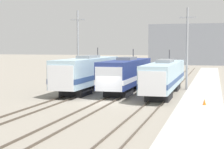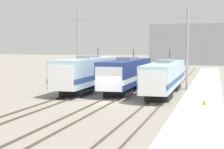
# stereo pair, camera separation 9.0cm
# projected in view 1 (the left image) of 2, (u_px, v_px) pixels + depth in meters

# --- Properties ---
(ground_plane) EXTENTS (400.00, 400.00, 0.00)m
(ground_plane) POSITION_uv_depth(u_px,v_px,m) (105.00, 103.00, 36.18)
(ground_plane) COLOR gray
(rail_pair_far_left) EXTENTS (1.51, 120.00, 0.15)m
(rail_pair_far_left) POSITION_uv_depth(u_px,v_px,m) (59.00, 100.00, 37.43)
(rail_pair_far_left) COLOR #4C4238
(rail_pair_far_left) RESTS_ON ground_plane
(rail_pair_center) EXTENTS (1.51, 120.00, 0.15)m
(rail_pair_center) POSITION_uv_depth(u_px,v_px,m) (105.00, 102.00, 36.18)
(rail_pair_center) COLOR #4C4238
(rail_pair_center) RESTS_ON ground_plane
(rail_pair_far_right) EXTENTS (1.51, 120.00, 0.15)m
(rail_pair_far_right) POSITION_uv_depth(u_px,v_px,m) (154.00, 104.00, 34.92)
(rail_pair_far_right) COLOR #4C4238
(rail_pair_far_right) RESTS_ON ground_plane
(locomotive_far_left) EXTENTS (3.09, 17.42, 5.31)m
(locomotive_far_left) POSITION_uv_depth(u_px,v_px,m) (87.00, 73.00, 45.41)
(locomotive_far_left) COLOR #232326
(locomotive_far_left) RESTS_ON ground_plane
(locomotive_center) EXTENTS (3.08, 16.33, 5.14)m
(locomotive_center) POSITION_uv_depth(u_px,v_px,m) (126.00, 74.00, 44.59)
(locomotive_center) COLOR black
(locomotive_center) RESTS_ON ground_plane
(locomotive_far_right) EXTENTS (2.85, 18.54, 5.05)m
(locomotive_far_right) POSITION_uv_depth(u_px,v_px,m) (164.00, 77.00, 42.11)
(locomotive_far_right) COLOR #232326
(locomotive_far_right) RESTS_ON ground_plane
(catenary_tower_left) EXTENTS (2.11, 0.27, 10.31)m
(catenary_tower_left) POSITION_uv_depth(u_px,v_px,m) (78.00, 47.00, 50.70)
(catenary_tower_left) COLOR gray
(catenary_tower_left) RESTS_ON ground_plane
(catenary_tower_right) EXTENTS (2.11, 0.27, 10.31)m
(catenary_tower_right) POSITION_uv_depth(u_px,v_px,m) (187.00, 47.00, 46.86)
(catenary_tower_right) COLOR gray
(catenary_tower_right) RESTS_ON ground_plane
(platform) EXTENTS (4.00, 120.00, 0.27)m
(platform) POSITION_uv_depth(u_px,v_px,m) (201.00, 105.00, 33.79)
(platform) COLOR #B7B5AD
(platform) RESTS_ON ground_plane
(traffic_cone) EXTENTS (0.30, 0.30, 0.52)m
(traffic_cone) POSITION_uv_depth(u_px,v_px,m) (204.00, 102.00, 33.21)
(traffic_cone) COLOR orange
(traffic_cone) RESTS_ON platform
(depot_building) EXTENTS (36.50, 9.21, 12.14)m
(depot_building) POSITION_uv_depth(u_px,v_px,m) (211.00, 45.00, 111.71)
(depot_building) COLOR gray
(depot_building) RESTS_ON ground_plane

